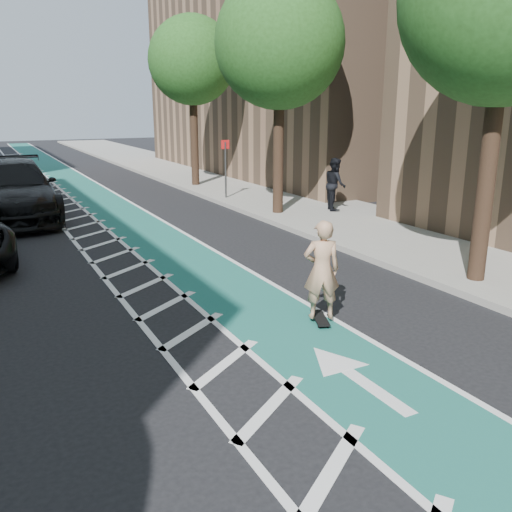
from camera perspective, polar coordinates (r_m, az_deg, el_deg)
ground at (r=9.21m, az=-15.60°, el=-9.35°), size 120.00×120.00×0.00m
bike_lane at (r=19.19m, az=-13.28°, el=3.72°), size 2.00×90.00×0.01m
buffer_strip at (r=18.89m, az=-17.68°, el=3.21°), size 1.40×90.00×0.01m
sidewalk_right at (r=21.66m, az=3.64°, el=5.59°), size 5.00×90.00×0.15m
curb_right at (r=20.51m, az=-2.26°, el=5.07°), size 0.12×90.00×0.16m
building_right_far at (r=34.55m, az=7.06°, el=24.89°), size 14.00×22.00×19.00m
tree_r_b at (r=12.70m, az=23.05°, el=23.38°), size 4.20×4.20×7.90m
tree_r_c at (r=18.91m, az=2.84°, el=21.51°), size 4.20×4.20×7.90m
tree_r_d at (r=26.11m, az=-6.59°, el=19.76°), size 4.20×4.20×7.90m
sign_post at (r=22.36m, az=-3.22°, el=9.22°), size 0.35×0.08×2.47m
skateboard at (r=9.92m, az=6.75°, el=-6.51°), size 0.48×0.78×0.10m
skateboarder at (r=9.61m, az=6.93°, el=-1.46°), size 0.76×0.64×1.79m
suv_far at (r=20.54m, az=-24.27°, el=6.33°), size 3.00×6.95×1.99m
pedestrian at (r=19.82m, az=8.32°, el=7.51°), size 0.99×1.10×1.87m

